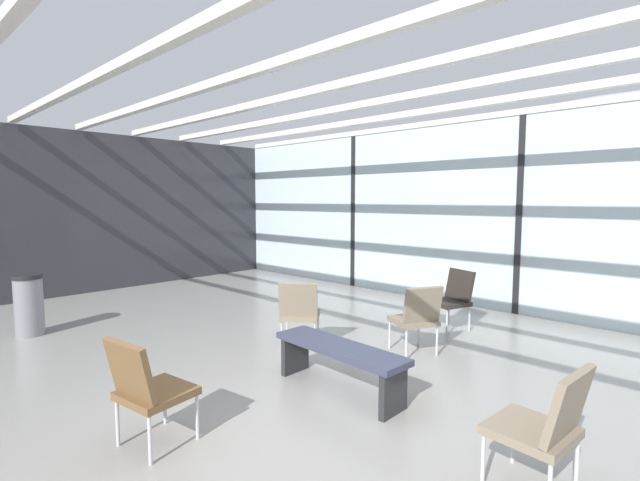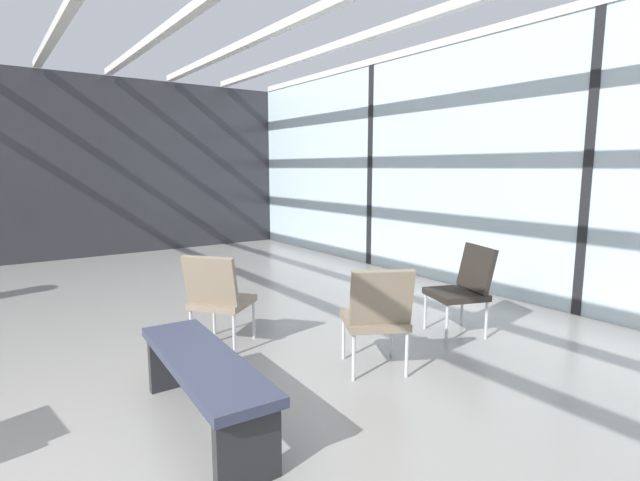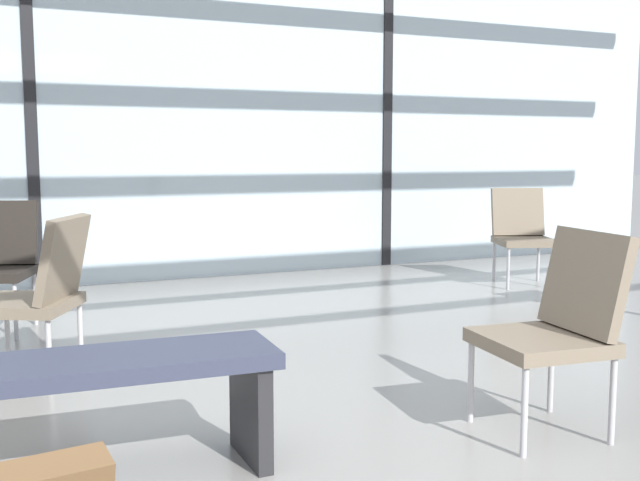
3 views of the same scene
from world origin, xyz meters
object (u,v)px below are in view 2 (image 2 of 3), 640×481
waiting_bench (203,373)px  lounge_chair_1 (377,313)px  lounge_chair_3 (464,284)px  lounge_chair_2 (218,295)px

waiting_bench → lounge_chair_1: bearing=-87.3°
lounge_chair_1 → lounge_chair_3: bearing=-143.9°
lounge_chair_3 → waiting_bench: 2.76m
lounge_chair_2 → waiting_bench: lounge_chair_2 is taller
lounge_chair_3 → lounge_chair_2: bearing=-96.0°
lounge_chair_1 → waiting_bench: bearing=27.3°
waiting_bench → lounge_chair_2: bearing=-24.3°
lounge_chair_2 → lounge_chair_3: same height
lounge_chair_3 → waiting_bench: (0.19, -2.75, -0.13)m
lounge_chair_2 → lounge_chair_1: bearing=174.4°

